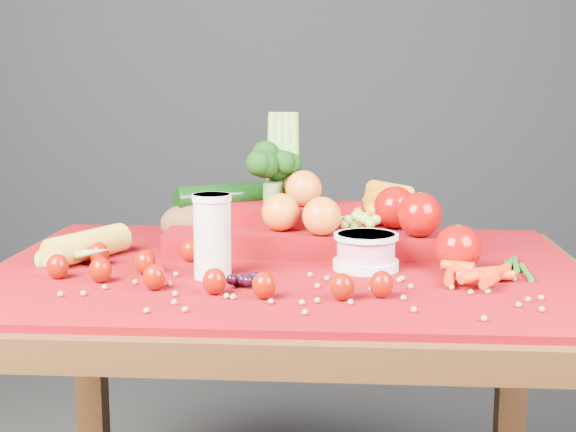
# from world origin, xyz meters

# --- Properties ---
(table) EXTENTS (1.10, 0.80, 0.75)m
(table) POSITION_xyz_m (0.00, 0.00, 0.66)
(table) COLOR #381E0C
(table) RESTS_ON ground
(red_cloth) EXTENTS (1.05, 0.75, 0.01)m
(red_cloth) POSITION_xyz_m (0.00, 0.00, 0.76)
(red_cloth) COLOR #7D0408
(red_cloth) RESTS_ON table
(milk_glass) EXTENTS (0.07, 0.07, 0.14)m
(milk_glass) POSITION_xyz_m (-0.12, -0.09, 0.84)
(milk_glass) COLOR beige
(milk_glass) RESTS_ON red_cloth
(yogurt_bowl) EXTENTS (0.12, 0.12, 0.06)m
(yogurt_bowl) POSITION_xyz_m (0.14, -0.01, 0.80)
(yogurt_bowl) COLOR silver
(yogurt_bowl) RESTS_ON red_cloth
(strawberry_scatter) EXTENTS (0.58, 0.28, 0.05)m
(strawberry_scatter) POSITION_xyz_m (-0.15, -0.14, 0.79)
(strawberry_scatter) COLOR #890D04
(strawberry_scatter) RESTS_ON red_cloth
(dark_grape_cluster) EXTENTS (0.06, 0.05, 0.03)m
(dark_grape_cluster) POSITION_xyz_m (-0.05, -0.15, 0.78)
(dark_grape_cluster) COLOR black
(dark_grape_cluster) RESTS_ON red_cloth
(soybean_scatter) EXTENTS (0.84, 0.24, 0.01)m
(soybean_scatter) POSITION_xyz_m (0.00, -0.20, 0.77)
(soybean_scatter) COLOR #AB824A
(soybean_scatter) RESTS_ON red_cloth
(corn_ear) EXTENTS (0.24, 0.26, 0.06)m
(corn_ear) POSITION_xyz_m (-0.38, -0.01, 0.78)
(corn_ear) COLOR gold
(corn_ear) RESTS_ON red_cloth
(potato) EXTENTS (0.12, 0.09, 0.08)m
(potato) POSITION_xyz_m (-0.21, 0.19, 0.80)
(potato) COLOR #552F1B
(potato) RESTS_ON red_cloth
(baby_carrot_pile) EXTENTS (0.18, 0.17, 0.03)m
(baby_carrot_pile) POSITION_xyz_m (0.32, -0.11, 0.78)
(baby_carrot_pile) COLOR red
(baby_carrot_pile) RESTS_ON red_cloth
(green_bean_pile) EXTENTS (0.14, 0.12, 0.01)m
(green_bean_pile) POSITION_xyz_m (0.40, -0.01, 0.77)
(green_bean_pile) COLOR #1B5D15
(green_bean_pile) RESTS_ON red_cloth
(produce_mound) EXTENTS (0.59, 0.38, 0.27)m
(produce_mound) POSITION_xyz_m (0.05, 0.15, 0.82)
(produce_mound) COLOR #7D0408
(produce_mound) RESTS_ON red_cloth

